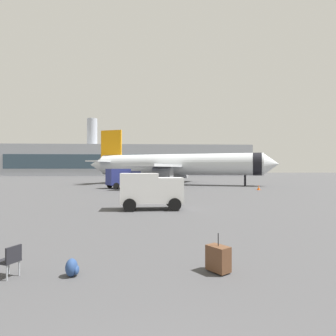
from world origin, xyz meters
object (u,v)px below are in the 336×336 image
airplane_at_gate (176,165)px  rolling_suitcase (218,258)px  safety_cone_mid (259,188)px  traveller_backpack (72,268)px  cargo_van (151,189)px  gate_chair (10,259)px  service_truck (123,177)px  safety_cone_near (181,180)px

airplane_at_gate → rolling_suitcase: 44.14m
safety_cone_mid → traveller_backpack: (-16.80, -30.44, -0.09)m
cargo_van → gate_chair: 13.16m
cargo_van → gate_chair: (-3.71, -12.59, -0.95)m
service_truck → rolling_suitcase: (6.26, -35.18, -1.22)m
service_truck → traveller_backpack: size_ratio=10.92×
safety_cone_near → safety_cone_mid: 26.58m
service_truck → gate_chair: bearing=-89.1°
service_truck → traveller_backpack: (2.22, -35.27, -1.37)m
service_truck → safety_cone_mid: 19.66m
service_truck → airplane_at_gate: bearing=45.0°
gate_chair → cargo_van: bearing=73.6°
airplane_at_gate → cargo_van: (-4.47, -31.45, -2.21)m
traveller_backpack → gate_chair: (-1.64, -0.00, 0.27)m
rolling_suitcase → service_truck: bearing=100.1°
gate_chair → traveller_backpack: bearing=0.0°
rolling_suitcase → traveller_backpack: bearing=-178.8°
cargo_van → gate_chair: bearing=-106.4°
safety_cone_near → gate_chair: 56.75m
cargo_van → safety_cone_mid: cargo_van is taller
airplane_at_gate → cargo_van: size_ratio=7.70×
cargo_van → rolling_suitcase: 12.70m
cargo_van → traveller_backpack: size_ratio=9.35×
service_truck → rolling_suitcase: bearing=-79.9°
cargo_van → gate_chair: size_ratio=5.22×
cargo_van → service_truck: bearing=100.7°
airplane_at_gate → safety_cone_near: 12.40m
rolling_suitcase → gate_chair: 5.68m
safety_cone_near → safety_cone_mid: bearing=-72.5°
rolling_suitcase → gate_chair: size_ratio=1.28×
cargo_van → rolling_suitcase: cargo_van is taller
airplane_at_gate → safety_cone_near: size_ratio=43.69×
safety_cone_near → safety_cone_mid: (8.01, -25.34, -0.07)m
cargo_van → rolling_suitcase: (1.96, -12.51, -1.06)m
rolling_suitcase → safety_cone_mid: bearing=67.2°
cargo_van → rolling_suitcase: bearing=-81.1°
cargo_van → safety_cone_near: (6.71, 43.20, -1.06)m
safety_cone_mid → rolling_suitcase: rolling_suitcase is taller
airplane_at_gate → traveller_backpack: (-6.55, -44.04, -3.42)m
airplane_at_gate → service_truck: size_ratio=6.59×
service_truck → safety_cone_mid: bearing=-14.2°
service_truck → traveller_backpack: 35.36m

